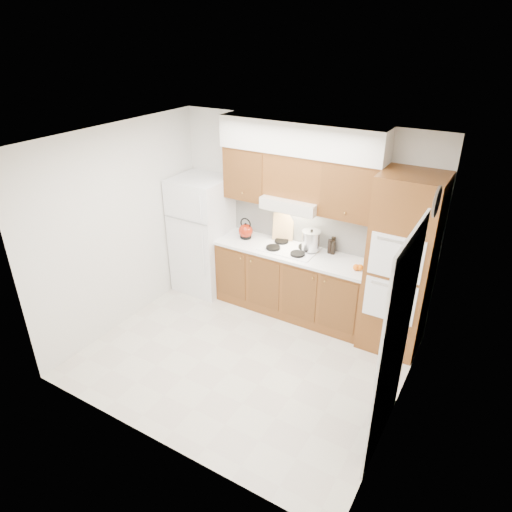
{
  "coord_description": "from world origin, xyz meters",
  "views": [
    {
      "loc": [
        2.36,
        -3.72,
        3.59
      ],
      "look_at": [
        -0.09,
        0.45,
        1.15
      ],
      "focal_mm": 32.0,
      "sensor_mm": 36.0,
      "label": 1
    }
  ],
  "objects": [
    {
      "name": "condiment_a",
      "position": [
        0.49,
        1.45,
        1.04
      ],
      "size": [
        0.07,
        0.07,
        0.2
      ],
      "primitive_type": "cylinder",
      "rotation": [
        0.0,
        0.0,
        -0.24
      ],
      "color": "black",
      "rests_on": "countertop"
    },
    {
      "name": "stock_pot",
      "position": [
        0.24,
        1.3,
        1.09
      ],
      "size": [
        0.27,
        0.27,
        0.25
      ],
      "primitive_type": "cylinder",
      "rotation": [
        0.0,
        0.0,
        -0.18
      ],
      "color": "silver",
      "rests_on": "cooktop"
    },
    {
      "name": "wall_back",
      "position": [
        0.0,
        1.5,
        1.3
      ],
      "size": [
        3.6,
        0.02,
        2.6
      ],
      "primitive_type": "cube",
      "color": "silver",
      "rests_on": "floor"
    },
    {
      "name": "wall_left",
      "position": [
        -1.8,
        0.0,
        1.3
      ],
      "size": [
        0.02,
        3.0,
        2.6
      ],
      "primitive_type": "cube",
      "color": "silver",
      "rests_on": "floor"
    },
    {
      "name": "floor",
      "position": [
        0.0,
        0.0,
        0.0
      ],
      "size": [
        3.6,
        3.6,
        0.0
      ],
      "primitive_type": "plane",
      "color": "beige",
      "rests_on": "ground"
    },
    {
      "name": "kettle",
      "position": [
        -0.71,
        1.21,
        1.05
      ],
      "size": [
        0.21,
        0.21,
        0.2
      ],
      "primitive_type": "sphere",
      "rotation": [
        0.0,
        0.0,
        0.07
      ],
      "color": "maroon",
      "rests_on": "countertop"
    },
    {
      "name": "upper_cab_left",
      "position": [
        -0.71,
        1.33,
        1.85
      ],
      "size": [
        0.63,
        0.33,
        0.7
      ],
      "primitive_type": "cube",
      "color": "brown",
      "rests_on": "wall_back"
    },
    {
      "name": "oven_cabinet",
      "position": [
        1.44,
        1.18,
        1.1
      ],
      "size": [
        0.7,
        0.65,
        2.2
      ],
      "primitive_type": "cube",
      "color": "brown",
      "rests_on": "floor"
    },
    {
      "name": "wall_clock",
      "position": [
        1.79,
        0.55,
        2.15
      ],
      "size": [
        0.02,
        0.3,
        0.3
      ],
      "primitive_type": "cylinder",
      "rotation": [
        0.0,
        1.57,
        0.0
      ],
      "color": "#3F3833",
      "rests_on": "wall_right"
    },
    {
      "name": "backsplash",
      "position": [
        0.02,
        1.49,
        1.22
      ],
      "size": [
        2.11,
        0.03,
        0.56
      ],
      "primitive_type": "cube",
      "color": "white",
      "rests_on": "countertop"
    },
    {
      "name": "wall_right",
      "position": [
        1.8,
        0.0,
        1.3
      ],
      "size": [
        0.02,
        3.0,
        2.6
      ],
      "primitive_type": "cube",
      "color": "silver",
      "rests_on": "floor"
    },
    {
      "name": "doorway",
      "position": [
        1.79,
        -0.35,
        1.05
      ],
      "size": [
        0.02,
        0.9,
        2.1
      ],
      "primitive_type": "cube",
      "color": "black",
      "rests_on": "floor"
    },
    {
      "name": "condiment_c",
      "position": [
        0.52,
        1.37,
        1.03
      ],
      "size": [
        0.08,
        0.08,
        0.18
      ],
      "primitive_type": "cylinder",
      "rotation": [
        0.0,
        0.0,
        -0.43
      ],
      "color": "black",
      "rests_on": "countertop"
    },
    {
      "name": "orange_near",
      "position": [
        0.98,
        1.11,
        0.98
      ],
      "size": [
        0.09,
        0.09,
        0.08
      ],
      "primitive_type": "sphere",
      "rotation": [
        0.0,
        0.0,
        -0.21
      ],
      "color": "orange",
      "rests_on": "countertop"
    },
    {
      "name": "base_cabinets",
      "position": [
        0.02,
        1.2,
        0.45
      ],
      "size": [
        2.11,
        0.6,
        0.9
      ],
      "primitive_type": "cube",
      "color": "brown",
      "rests_on": "floor"
    },
    {
      "name": "upper_cab_right",
      "position": [
        0.72,
        1.33,
        1.85
      ],
      "size": [
        0.73,
        0.33,
        0.7
      ],
      "primitive_type": "cube",
      "color": "brown",
      "rests_on": "wall_back"
    },
    {
      "name": "fridge",
      "position": [
        -1.41,
        1.14,
        0.86
      ],
      "size": [
        0.75,
        0.72,
        1.72
      ],
      "primitive_type": "cube",
      "color": "white",
      "rests_on": "floor"
    },
    {
      "name": "soffit",
      "position": [
        0.03,
        1.32,
        2.4
      ],
      "size": [
        2.13,
        0.36,
        0.4
      ],
      "primitive_type": "cube",
      "color": "silver",
      "rests_on": "wall_back"
    },
    {
      "name": "cooktop",
      "position": [
        -0.02,
        1.21,
        0.95
      ],
      "size": [
        0.74,
        0.5,
        0.01
      ],
      "primitive_type": "cube",
      "color": "white",
      "rests_on": "countertop"
    },
    {
      "name": "countertop",
      "position": [
        0.03,
        1.19,
        0.92
      ],
      "size": [
        2.13,
        0.62,
        0.04
      ],
      "primitive_type": "cube",
      "color": "white",
      "rests_on": "base_cabinets"
    },
    {
      "name": "cutting_board",
      "position": [
        -0.23,
        1.42,
        1.14
      ],
      "size": [
        0.3,
        0.17,
        0.37
      ],
      "primitive_type": "cube",
      "rotation": [
        -0.21,
        0.0,
        0.29
      ],
      "color": "#D8B86F",
      "rests_on": "countertop"
    },
    {
      "name": "range_hood",
      "position": [
        -0.02,
        1.27,
        1.57
      ],
      "size": [
        0.75,
        0.45,
        0.15
      ],
      "primitive_type": "cube",
      "color": "silver",
      "rests_on": "wall_back"
    },
    {
      "name": "ceiling",
      "position": [
        0.0,
        0.0,
        2.6
      ],
      "size": [
        3.6,
        3.6,
        0.0
      ],
      "primitive_type": "plane",
      "color": "white",
      "rests_on": "wall_back"
    },
    {
      "name": "condiment_b",
      "position": [
        0.48,
        1.38,
        1.03
      ],
      "size": [
        0.07,
        0.07,
        0.19
      ],
      "primitive_type": "cylinder",
      "rotation": [
        0.0,
        0.0,
        0.25
      ],
      "color": "black",
      "rests_on": "countertop"
    },
    {
      "name": "upper_cab_over_hood",
      "position": [
        -0.02,
        1.33,
        1.92
      ],
      "size": [
        0.75,
        0.33,
        0.55
      ],
      "primitive_type": "cube",
      "color": "brown",
      "rests_on": "range_hood"
    },
    {
      "name": "orange_far",
      "position": [
        0.94,
        1.09,
        0.98
      ],
      "size": [
        0.08,
        0.08,
        0.08
      ],
      "primitive_type": "sphere",
      "rotation": [
        0.0,
        0.0,
        -0.02
      ],
      "color": "orange",
      "rests_on": "countertop"
    }
  ]
}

